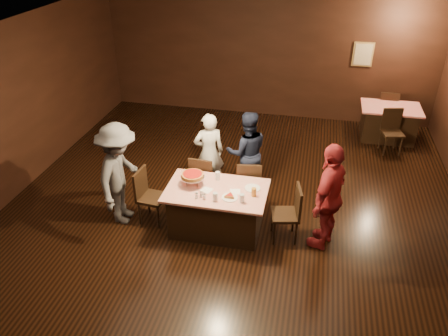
{
  "coord_description": "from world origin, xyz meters",
  "views": [
    {
      "loc": [
        1.19,
        -5.49,
        4.56
      ],
      "look_at": [
        -0.09,
        0.4,
        1.0
      ],
      "focal_mm": 35.0,
      "sensor_mm": 36.0,
      "label": 1
    }
  ],
  "objects_px": {
    "main_table": "(217,209)",
    "glass_front_left": "(215,197)",
    "diner_grey_knit": "(120,174)",
    "chair_end_left": "(152,197)",
    "diner_red_shirt": "(329,197)",
    "glass_amber": "(254,192)",
    "pizza_stand": "(193,175)",
    "chair_far_left": "(204,178)",
    "chair_back_far": "(386,109)",
    "diner_white_jacket": "(209,152)",
    "chair_back_near": "(393,132)",
    "glass_back": "(218,176)",
    "diner_navy_hoodie": "(247,152)",
    "chair_far_right": "(249,183)",
    "back_table": "(388,123)",
    "plate_empty": "(252,188)",
    "glass_front_right": "(242,198)",
    "chair_end_right": "(285,214)"
  },
  "relations": [
    {
      "from": "diner_white_jacket",
      "to": "chair_far_right",
      "type": "bearing_deg",
      "value": 127.65
    },
    {
      "from": "pizza_stand",
      "to": "glass_front_right",
      "type": "distance_m",
      "value": 0.91
    },
    {
      "from": "diner_navy_hoodie",
      "to": "diner_red_shirt",
      "type": "height_order",
      "value": "diner_red_shirt"
    },
    {
      "from": "diner_grey_knit",
      "to": "diner_white_jacket",
      "type": "bearing_deg",
      "value": -44.11
    },
    {
      "from": "chair_back_near",
      "to": "glass_back",
      "type": "height_order",
      "value": "chair_back_near"
    },
    {
      "from": "pizza_stand",
      "to": "chair_back_far",
      "type": "bearing_deg",
      "value": 53.26
    },
    {
      "from": "main_table",
      "to": "chair_far_left",
      "type": "bearing_deg",
      "value": 118.07
    },
    {
      "from": "main_table",
      "to": "diner_white_jacket",
      "type": "height_order",
      "value": "diner_white_jacket"
    },
    {
      "from": "diner_navy_hoodie",
      "to": "plate_empty",
      "type": "bearing_deg",
      "value": 85.36
    },
    {
      "from": "chair_far_left",
      "to": "pizza_stand",
      "type": "distance_m",
      "value": 0.85
    },
    {
      "from": "diner_white_jacket",
      "to": "chair_back_near",
      "type": "bearing_deg",
      "value": -172.06
    },
    {
      "from": "diner_red_shirt",
      "to": "glass_amber",
      "type": "distance_m",
      "value": 1.13
    },
    {
      "from": "diner_red_shirt",
      "to": "plate_empty",
      "type": "xyz_separation_m",
      "value": [
        -1.17,
        0.14,
        -0.1
      ]
    },
    {
      "from": "chair_far_right",
      "to": "chair_end_left",
      "type": "distance_m",
      "value": 1.68
    },
    {
      "from": "diner_grey_knit",
      "to": "pizza_stand",
      "type": "relative_size",
      "value": 4.66
    },
    {
      "from": "chair_far_left",
      "to": "chair_back_far",
      "type": "height_order",
      "value": "same"
    },
    {
      "from": "chair_back_near",
      "to": "diner_grey_knit",
      "type": "relative_size",
      "value": 0.54
    },
    {
      "from": "main_table",
      "to": "plate_empty",
      "type": "distance_m",
      "value": 0.69
    },
    {
      "from": "main_table",
      "to": "glass_amber",
      "type": "bearing_deg",
      "value": -4.76
    },
    {
      "from": "chair_end_right",
      "to": "plate_empty",
      "type": "xyz_separation_m",
      "value": [
        -0.55,
        0.15,
        0.3
      ]
    },
    {
      "from": "main_table",
      "to": "glass_front_left",
      "type": "relative_size",
      "value": 11.43
    },
    {
      "from": "plate_empty",
      "to": "glass_back",
      "type": "relative_size",
      "value": 1.79
    },
    {
      "from": "back_table",
      "to": "chair_back_far",
      "type": "bearing_deg",
      "value": 90.0
    },
    {
      "from": "diner_navy_hoodie",
      "to": "chair_far_right",
      "type": "bearing_deg",
      "value": 85.34
    },
    {
      "from": "chair_end_left",
      "to": "plate_empty",
      "type": "height_order",
      "value": "chair_end_left"
    },
    {
      "from": "chair_far_right",
      "to": "chair_back_far",
      "type": "bearing_deg",
      "value": -132.28
    },
    {
      "from": "diner_grey_knit",
      "to": "chair_back_near",
      "type": "bearing_deg",
      "value": -54.16
    },
    {
      "from": "chair_far_right",
      "to": "glass_back",
      "type": "distance_m",
      "value": 0.73
    },
    {
      "from": "diner_white_jacket",
      "to": "glass_amber",
      "type": "height_order",
      "value": "diner_white_jacket"
    },
    {
      "from": "diner_grey_knit",
      "to": "glass_front_right",
      "type": "height_order",
      "value": "diner_grey_knit"
    },
    {
      "from": "chair_back_near",
      "to": "glass_front_left",
      "type": "bearing_deg",
      "value": -141.34
    },
    {
      "from": "chair_end_left",
      "to": "diner_red_shirt",
      "type": "distance_m",
      "value": 2.85
    },
    {
      "from": "glass_amber",
      "to": "diner_red_shirt",
      "type": "bearing_deg",
      "value": 3.03
    },
    {
      "from": "back_table",
      "to": "diner_grey_knit",
      "type": "relative_size",
      "value": 0.73
    },
    {
      "from": "diner_grey_knit",
      "to": "chair_end_left",
      "type": "bearing_deg",
      "value": -83.17
    },
    {
      "from": "glass_front_left",
      "to": "glass_front_right",
      "type": "distance_m",
      "value": 0.4
    },
    {
      "from": "chair_back_near",
      "to": "pizza_stand",
      "type": "xyz_separation_m",
      "value": [
        -3.47,
        -3.35,
        0.48
      ]
    },
    {
      "from": "diner_white_jacket",
      "to": "diner_grey_knit",
      "type": "bearing_deg",
      "value": 22.14
    },
    {
      "from": "back_table",
      "to": "glass_back",
      "type": "distance_m",
      "value": 4.94
    },
    {
      "from": "chair_end_left",
      "to": "pizza_stand",
      "type": "xyz_separation_m",
      "value": [
        0.7,
        0.05,
        0.48
      ]
    },
    {
      "from": "back_table",
      "to": "glass_front_left",
      "type": "relative_size",
      "value": 9.29
    },
    {
      "from": "back_table",
      "to": "diner_navy_hoodie",
      "type": "relative_size",
      "value": 0.83
    },
    {
      "from": "glass_front_left",
      "to": "glass_amber",
      "type": "bearing_deg",
      "value": 24.44
    },
    {
      "from": "pizza_stand",
      "to": "glass_front_left",
      "type": "relative_size",
      "value": 2.71
    },
    {
      "from": "diner_red_shirt",
      "to": "glass_amber",
      "type": "bearing_deg",
      "value": -65.5
    },
    {
      "from": "main_table",
      "to": "chair_back_far",
      "type": "distance_m",
      "value": 5.62
    },
    {
      "from": "chair_far_left",
      "to": "chair_end_right",
      "type": "relative_size",
      "value": 1.0
    },
    {
      "from": "chair_end_right",
      "to": "pizza_stand",
      "type": "height_order",
      "value": "pizza_stand"
    },
    {
      "from": "chair_back_near",
      "to": "glass_front_right",
      "type": "distance_m",
      "value": 4.51
    },
    {
      "from": "plate_empty",
      "to": "chair_back_near",
      "type": "bearing_deg",
      "value": 52.2
    }
  ]
}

